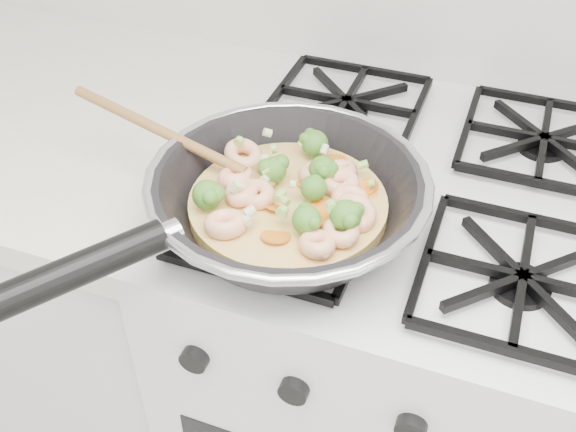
% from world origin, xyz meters
% --- Properties ---
extents(stove, '(0.60, 0.60, 0.92)m').
position_xyz_m(stove, '(0.00, 1.70, 0.46)').
color(stove, white).
rests_on(stove, ground).
extents(counter_left, '(1.00, 0.60, 0.90)m').
position_xyz_m(counter_left, '(-0.80, 1.70, 0.45)').
color(counter_left, silver).
rests_on(counter_left, ground).
extents(skillet, '(0.50, 0.47, 0.09)m').
position_xyz_m(skillet, '(-0.14, 1.54, 0.96)').
color(skillet, black).
rests_on(skillet, stove).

